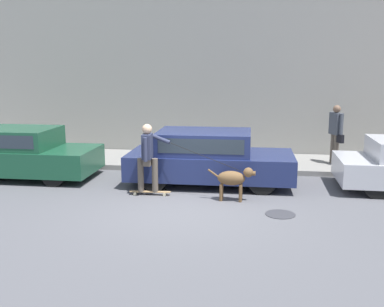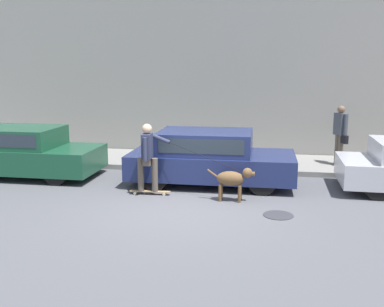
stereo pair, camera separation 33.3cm
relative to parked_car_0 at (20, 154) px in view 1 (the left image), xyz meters
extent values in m
plane|color=#545459|center=(4.80, -2.12, -0.65)|extent=(36.00, 36.00, 0.00)
cube|color=gray|center=(4.80, 3.78, 2.26)|extent=(32.00, 0.30, 5.82)
cube|color=gray|center=(4.80, 2.38, -0.58)|extent=(30.00, 2.47, 0.14)
cylinder|color=black|center=(1.29, 0.79, -0.34)|extent=(0.61, 0.20, 0.61)
cylinder|color=black|center=(1.29, -0.78, -0.34)|extent=(0.61, 0.20, 0.61)
cube|color=#194C33|center=(0.04, 0.00, -0.15)|extent=(4.03, 1.83, 0.63)
cube|color=#194C33|center=(-0.12, 0.00, 0.43)|extent=(2.16, 1.64, 0.52)
cylinder|color=black|center=(6.41, 0.81, -0.31)|extent=(0.67, 0.20, 0.67)
cylinder|color=black|center=(6.42, -0.79, -0.31)|extent=(0.67, 0.20, 0.67)
cylinder|color=black|center=(3.85, 0.80, -0.31)|extent=(0.67, 0.20, 0.67)
cylinder|color=black|center=(3.86, -0.81, -0.31)|extent=(0.67, 0.20, 0.67)
cube|color=navy|center=(5.14, 0.00, -0.14)|extent=(4.14, 1.87, 0.60)
cube|color=navy|center=(4.97, 0.00, 0.43)|extent=(2.32, 1.67, 0.55)
cube|color=#28333D|center=(4.98, -0.83, 0.46)|extent=(2.03, 0.02, 0.35)
cylinder|color=black|center=(9.02, 0.81, -0.31)|extent=(0.67, 0.21, 0.67)
cylinder|color=black|center=(8.99, -0.76, -0.31)|extent=(0.67, 0.21, 0.67)
cylinder|color=brown|center=(5.94, -1.31, -0.46)|extent=(0.07, 0.07, 0.37)
cylinder|color=brown|center=(5.94, -1.48, -0.46)|extent=(0.07, 0.07, 0.37)
cylinder|color=brown|center=(5.52, -1.29, -0.46)|extent=(0.07, 0.07, 0.37)
cylinder|color=brown|center=(5.51, -1.46, -0.46)|extent=(0.07, 0.07, 0.37)
ellipsoid|color=brown|center=(5.73, -1.38, -0.14)|extent=(0.63, 0.35, 0.32)
sphere|color=brown|center=(6.10, -1.40, 0.01)|extent=(0.22, 0.22, 0.22)
cylinder|color=brown|center=(6.20, -1.40, -0.01)|extent=(0.12, 0.10, 0.10)
cylinder|color=brown|center=(5.32, -1.37, -0.04)|extent=(0.25, 0.05, 0.19)
cylinder|color=beige|center=(4.18, -1.11, -0.61)|extent=(0.07, 0.03, 0.07)
cylinder|color=beige|center=(4.19, -1.26, -0.61)|extent=(0.07, 0.03, 0.07)
cylinder|color=beige|center=(3.50, -1.15, -0.61)|extent=(0.07, 0.03, 0.07)
cylinder|color=beige|center=(3.50, -1.30, -0.61)|extent=(0.07, 0.03, 0.07)
cube|color=#A88456|center=(3.84, -1.20, -0.57)|extent=(0.96, 0.17, 0.02)
cylinder|color=brown|center=(3.96, -1.20, -0.17)|extent=(0.14, 0.14, 0.78)
cylinder|color=brown|center=(3.63, -1.21, -0.17)|extent=(0.14, 0.14, 0.78)
cube|color=brown|center=(3.79, -1.21, 0.14)|extent=(0.19, 0.32, 0.16)
cube|color=#2D334C|center=(3.79, -1.21, 0.50)|extent=(0.22, 0.41, 0.57)
sphere|color=tan|center=(3.79, -1.21, 0.90)|extent=(0.23, 0.23, 0.23)
cylinder|color=#2D334C|center=(3.81, -1.45, 0.47)|extent=(0.09, 0.09, 0.54)
cylinder|color=#2D334C|center=(4.03, -1.01, 0.66)|extent=(0.55, 0.19, 0.25)
cylinder|color=black|center=(5.19, -1.23, 0.28)|extent=(1.82, 0.36, 0.61)
cylinder|color=brown|center=(8.58, 2.19, -0.07)|extent=(0.15, 0.15, 0.86)
cylinder|color=brown|center=(8.52, 2.34, -0.07)|extent=(0.15, 0.15, 0.86)
cube|color=#424751|center=(8.55, 2.26, 0.67)|extent=(0.36, 0.47, 0.63)
cylinder|color=#424751|center=(8.65, 2.03, 0.69)|extent=(0.09, 0.09, 0.60)
cylinder|color=#424751|center=(8.45, 2.50, 0.69)|extent=(0.09, 0.09, 0.60)
sphere|color=brown|center=(8.55, 2.26, 1.09)|extent=(0.22, 0.22, 0.22)
cube|color=black|center=(8.65, 2.03, 0.27)|extent=(0.19, 0.27, 0.24)
cylinder|color=#38383D|center=(6.77, -2.23, -0.64)|extent=(0.60, 0.60, 0.01)
camera|label=1|loc=(6.17, -11.05, 2.30)|focal=42.00mm
camera|label=2|loc=(6.50, -11.00, 2.30)|focal=42.00mm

